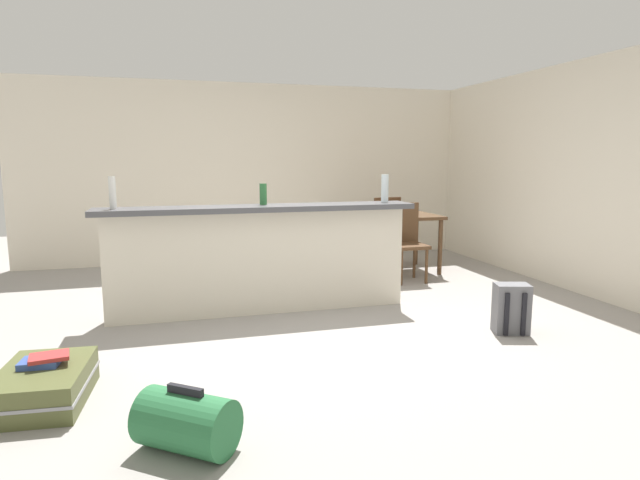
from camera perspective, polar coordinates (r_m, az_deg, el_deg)
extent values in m
cube|color=gray|center=(4.96, -0.57, -8.60)|extent=(13.00, 13.00, 0.05)
cube|color=silver|center=(7.72, -6.55, 7.20)|extent=(6.60, 0.10, 2.50)
cube|color=silver|center=(6.49, 25.79, 6.10)|extent=(0.10, 6.00, 2.50)
cube|color=silver|center=(5.03, -6.40, -2.38)|extent=(2.80, 0.20, 0.97)
cube|color=#4C4C51|center=(4.96, -6.50, 3.43)|extent=(2.96, 0.40, 0.05)
cylinder|color=silver|center=(4.91, -21.49, 4.76)|extent=(0.06, 0.06, 0.28)
cylinder|color=#2D6B38|center=(5.04, -6.15, 4.95)|extent=(0.07, 0.07, 0.20)
cylinder|color=silver|center=(5.35, 7.01, 5.56)|extent=(0.07, 0.07, 0.28)
cube|color=#4C331E|center=(6.86, 7.97, 2.54)|extent=(1.10, 0.80, 0.04)
cylinder|color=#4C331E|center=(6.41, 5.10, -1.18)|extent=(0.06, 0.06, 0.70)
cylinder|color=#4C331E|center=(6.82, 12.83, -0.77)|extent=(0.06, 0.06, 0.70)
cylinder|color=#4C331E|center=(7.04, 3.15, -0.26)|extent=(0.06, 0.06, 0.70)
cylinder|color=#4C331E|center=(7.42, 10.33, 0.07)|extent=(0.06, 0.06, 0.70)
cube|color=#4C331E|center=(6.35, 9.53, -0.64)|extent=(0.40, 0.40, 0.04)
cube|color=#4C331E|center=(6.47, 8.90, 1.88)|extent=(0.40, 0.04, 0.48)
cylinder|color=#4C331E|center=(6.18, 8.77, -3.00)|extent=(0.04, 0.04, 0.41)
cylinder|color=#4C331E|center=(6.32, 11.41, -2.81)|extent=(0.04, 0.04, 0.41)
cylinder|color=#4C331E|center=(6.46, 7.59, -2.45)|extent=(0.04, 0.04, 0.41)
cylinder|color=#4C331E|center=(6.60, 10.14, -2.28)|extent=(0.04, 0.04, 0.41)
cube|color=#4C331E|center=(7.52, 6.59, 0.89)|extent=(0.44, 0.44, 0.04)
cube|color=#4C331E|center=(7.33, 7.27, 2.72)|extent=(0.40, 0.07, 0.48)
cylinder|color=#4C331E|center=(7.76, 7.06, -0.55)|extent=(0.04, 0.04, 0.41)
cylinder|color=#4C331E|center=(7.62, 4.93, -0.69)|extent=(0.04, 0.04, 0.41)
cylinder|color=#4C331E|center=(7.49, 8.21, -0.92)|extent=(0.04, 0.04, 0.41)
cylinder|color=#4C331E|center=(7.34, 6.03, -1.08)|extent=(0.04, 0.04, 0.41)
cube|color=#51562D|center=(3.68, -27.61, -13.72)|extent=(0.53, 0.72, 0.22)
cube|color=gray|center=(3.68, -27.61, -13.72)|extent=(0.55, 0.73, 0.02)
cube|color=#2D2D33|center=(4.05, -25.95, -11.56)|extent=(0.19, 0.15, 0.02)
cylinder|color=#286B3D|center=(2.88, -14.19, -18.52)|extent=(0.56, 0.53, 0.30)
cube|color=black|center=(2.80, -14.32, -15.43)|extent=(0.18, 0.15, 0.04)
cube|color=slate|center=(4.75, 19.93, -6.96)|extent=(0.32, 0.25, 0.42)
cube|color=#515155|center=(4.87, 19.48, -7.45)|extent=(0.23, 0.12, 0.19)
cube|color=black|center=(4.69, 21.13, -7.50)|extent=(0.04, 0.03, 0.36)
cube|color=black|center=(4.64, 19.49, -7.57)|extent=(0.04, 0.03, 0.36)
cube|color=#334C99|center=(3.68, -27.96, -11.59)|extent=(0.23, 0.18, 0.04)
cube|color=#AD2D2D|center=(3.65, -27.19, -11.14)|extent=(0.24, 0.19, 0.03)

